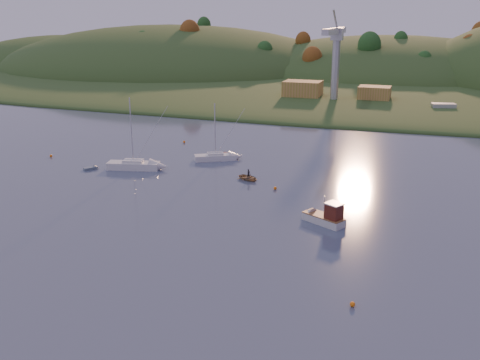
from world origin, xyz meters
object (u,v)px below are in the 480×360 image
(canoe, at_px, (249,178))
(red_tender, at_px, (232,156))
(grey_dinghy, at_px, (93,168))
(fishing_boat, at_px, (321,216))
(sailboat_far, at_px, (215,156))
(sailboat_near, at_px, (133,165))

(canoe, distance_m, red_tender, 15.13)
(red_tender, relative_size, grey_dinghy, 1.52)
(fishing_boat, distance_m, sailboat_far, 34.99)
(sailboat_far, relative_size, canoe, 2.80)
(sailboat_near, distance_m, red_tender, 19.22)
(sailboat_near, relative_size, canoe, 3.30)
(canoe, distance_m, grey_dinghy, 28.12)
(fishing_boat, bearing_deg, grey_dinghy, 12.11)
(canoe, bearing_deg, fishing_boat, -107.92)
(fishing_boat, distance_m, red_tender, 35.83)
(grey_dinghy, bearing_deg, fishing_boat, -67.16)
(canoe, relative_size, red_tender, 0.92)
(sailboat_near, height_order, red_tender, sailboat_near)
(sailboat_near, relative_size, grey_dinghy, 4.63)
(grey_dinghy, bearing_deg, canoe, -45.82)
(red_tender, height_order, grey_dinghy, red_tender)
(sailboat_near, height_order, canoe, sailboat_near)
(fishing_boat, relative_size, sailboat_far, 0.65)
(canoe, height_order, red_tender, red_tender)
(sailboat_far, xyz_separation_m, red_tender, (2.23, 3.15, -0.43))
(fishing_boat, relative_size, red_tender, 1.67)
(grey_dinghy, bearing_deg, sailboat_far, -16.45)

